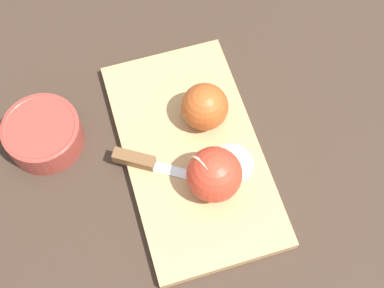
{
  "coord_description": "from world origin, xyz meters",
  "views": [
    {
      "loc": [
        0.34,
        -0.11,
        0.78
      ],
      "look_at": [
        0.0,
        0.0,
        0.04
      ],
      "focal_mm": 50.0,
      "sensor_mm": 36.0,
      "label": 1
    }
  ],
  "objects_px": {
    "apple_half_right": "(214,175)",
    "bowl": "(43,133)",
    "knife": "(143,162)",
    "apple_half_left": "(204,107)"
  },
  "relations": [
    {
      "from": "apple_half_right",
      "to": "bowl",
      "type": "height_order",
      "value": "apple_half_right"
    },
    {
      "from": "apple_half_right",
      "to": "bowl",
      "type": "xyz_separation_m",
      "value": [
        -0.16,
        -0.23,
        -0.03
      ]
    },
    {
      "from": "knife",
      "to": "bowl",
      "type": "xyz_separation_m",
      "value": [
        -0.1,
        -0.14,
        0.0
      ]
    },
    {
      "from": "apple_half_right",
      "to": "knife",
      "type": "relative_size",
      "value": 0.55
    },
    {
      "from": "apple_half_left",
      "to": "apple_half_right",
      "type": "distance_m",
      "value": 0.12
    },
    {
      "from": "apple_half_left",
      "to": "apple_half_right",
      "type": "bearing_deg",
      "value": 86.78
    },
    {
      "from": "bowl",
      "to": "apple_half_right",
      "type": "bearing_deg",
      "value": 54.05
    },
    {
      "from": "knife",
      "to": "apple_half_left",
      "type": "bearing_deg",
      "value": 55.54
    },
    {
      "from": "apple_half_left",
      "to": "apple_half_right",
      "type": "height_order",
      "value": "apple_half_right"
    },
    {
      "from": "bowl",
      "to": "knife",
      "type": "bearing_deg",
      "value": 54.5
    }
  ]
}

